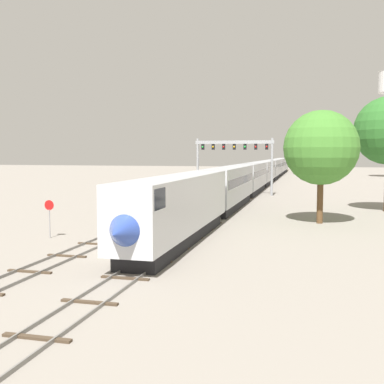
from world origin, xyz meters
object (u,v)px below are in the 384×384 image
object	(u,v)px
signal_gantry	(234,153)
stop_sign	(49,213)
trackside_tree_mid	(321,148)
passenger_train	(265,172)

from	to	relation	value
signal_gantry	stop_sign	xyz separation A→B (m)	(-7.75, -39.95, -4.55)
signal_gantry	stop_sign	world-z (taller)	signal_gantry
stop_sign	signal_gantry	bearing A→B (deg)	79.02
stop_sign	trackside_tree_mid	bearing A→B (deg)	32.41
passenger_train	signal_gantry	bearing A→B (deg)	-94.95
stop_sign	passenger_train	bearing A→B (deg)	81.38
trackside_tree_mid	passenger_train	bearing A→B (deg)	100.63
trackside_tree_mid	stop_sign	bearing A→B (deg)	-147.59
signal_gantry	trackside_tree_mid	xyz separation A→B (m)	(12.24, -27.26, 0.47)
stop_sign	trackside_tree_mid	xyz separation A→B (m)	(19.99, 12.70, 5.02)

